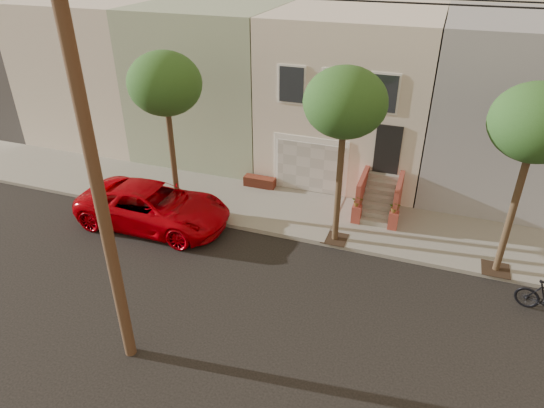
% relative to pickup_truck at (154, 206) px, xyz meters
% --- Properties ---
extents(ground, '(90.00, 90.00, 0.00)m').
position_rel_pickup_truck_xyz_m(ground, '(5.87, -2.76, -0.82)').
color(ground, black).
rests_on(ground, ground).
extents(sidewalk, '(40.00, 3.70, 0.15)m').
position_rel_pickup_truck_xyz_m(sidewalk, '(5.87, 2.59, -0.74)').
color(sidewalk, gray).
rests_on(sidewalk, ground).
extents(house_row, '(33.10, 11.70, 7.00)m').
position_rel_pickup_truck_xyz_m(house_row, '(5.87, 8.43, 2.82)').
color(house_row, beige).
rests_on(house_row, sidewalk).
extents(tree_left, '(2.70, 2.57, 6.30)m').
position_rel_pickup_truck_xyz_m(tree_left, '(0.37, 1.14, 4.44)').
color(tree_left, '#2D2116').
rests_on(tree_left, sidewalk).
extents(tree_mid, '(2.70, 2.57, 6.30)m').
position_rel_pickup_truck_xyz_m(tree_mid, '(6.87, 1.14, 4.44)').
color(tree_mid, '#2D2116').
rests_on(tree_mid, sidewalk).
extents(tree_right, '(2.70, 2.57, 6.30)m').
position_rel_pickup_truck_xyz_m(tree_right, '(12.37, 1.14, 4.44)').
color(tree_right, '#2D2116').
rests_on(tree_right, sidewalk).
extents(pickup_truck, '(5.93, 2.79, 1.64)m').
position_rel_pickup_truck_xyz_m(pickup_truck, '(0.00, 0.00, 0.00)').
color(pickup_truck, '#BB000A').
rests_on(pickup_truck, ground).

